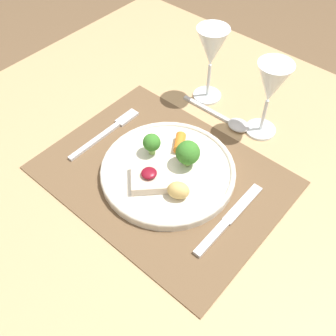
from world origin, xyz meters
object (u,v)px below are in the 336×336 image
object	(u,v)px
fork	(109,130)
knife	(225,223)
wine_glass_near	(271,86)
dinner_plate	(168,169)
spoon	(232,122)
wine_glass_far	(211,50)

from	to	relation	value
fork	knife	world-z (taller)	knife
fork	wine_glass_near	xyz separation A→B (m)	(0.26, 0.24, 0.12)
wine_glass_near	dinner_plate	bearing A→B (deg)	-106.92
knife	wine_glass_near	world-z (taller)	wine_glass_near
fork	spoon	bearing A→B (deg)	46.45
fork	wine_glass_far	distance (m)	0.30
spoon	dinner_plate	bearing A→B (deg)	-92.26
fork	wine_glass_far	world-z (taller)	wine_glass_far
fork	knife	bearing A→B (deg)	-5.23
knife	wine_glass_far	bearing A→B (deg)	131.04
dinner_plate	knife	distance (m)	0.17
knife	spoon	distance (m)	0.29
dinner_plate	fork	xyz separation A→B (m)	(-0.19, 0.01, -0.01)
knife	spoon	size ratio (longest dim) A/B	1.09
spoon	wine_glass_far	bearing A→B (deg)	158.09
dinner_plate	wine_glass_far	size ratio (longest dim) A/B	1.50
fork	wine_glass_near	distance (m)	0.37
spoon	wine_glass_near	world-z (taller)	wine_glass_near
knife	wine_glass_far	world-z (taller)	wine_glass_far
spoon	fork	bearing A→B (deg)	-132.88
spoon	wine_glass_near	size ratio (longest dim) A/B	1.03
wine_glass_near	wine_glass_far	bearing A→B (deg)	174.24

